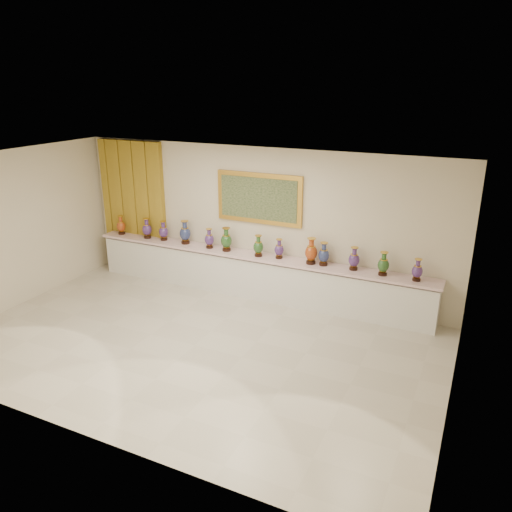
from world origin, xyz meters
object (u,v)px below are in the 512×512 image
(counter, at_px, (253,276))
(vase_2, at_px, (164,232))
(vase_0, at_px, (121,226))
(vase_1, at_px, (147,229))

(counter, height_order, vase_2, vase_2)
(vase_0, relative_size, vase_2, 1.00)
(vase_1, height_order, vase_2, vase_1)
(counter, relative_size, vase_1, 16.39)
(vase_0, xyz_separation_m, vase_2, (1.13, 0.04, 0.00))
(vase_1, relative_size, vase_2, 1.05)
(counter, xyz_separation_m, vase_0, (-3.29, -0.02, 0.65))
(vase_1, bearing_deg, counter, 0.23)
(counter, distance_m, vase_0, 3.35)
(counter, bearing_deg, vase_2, 179.49)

